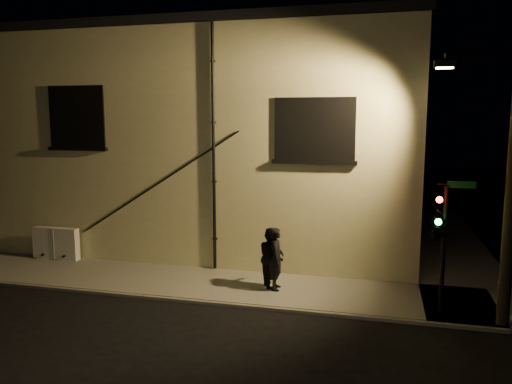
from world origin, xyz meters
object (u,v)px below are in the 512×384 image
(pedestrian_b, at_px, (271,257))
(traffic_signal, at_px, (437,226))
(pedestrian_a, at_px, (276,259))
(streetlamp_pole, at_px, (508,177))
(utility_cabinet, at_px, (56,243))

(pedestrian_b, relative_size, traffic_signal, 0.52)
(pedestrian_a, height_order, pedestrian_b, pedestrian_a)
(pedestrian_b, xyz_separation_m, streetlamp_pole, (6.28, -1.39, 2.85))
(traffic_signal, bearing_deg, utility_cabinet, 170.26)
(utility_cabinet, bearing_deg, pedestrian_b, -6.95)
(pedestrian_a, height_order, streetlamp_pole, streetlamp_pole)
(utility_cabinet, xyz_separation_m, streetlamp_pole, (14.74, -2.42, 3.18))
(utility_cabinet, height_order, streetlamp_pole, streetlamp_pole)
(streetlamp_pole, bearing_deg, utility_cabinet, 170.68)
(pedestrian_b, bearing_deg, pedestrian_a, -168.52)
(pedestrian_a, relative_size, traffic_signal, 0.54)
(traffic_signal, height_order, streetlamp_pole, streetlamp_pole)
(pedestrian_a, relative_size, pedestrian_b, 1.04)
(pedestrian_b, bearing_deg, streetlamp_pole, -129.88)
(utility_cabinet, relative_size, pedestrian_b, 0.97)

